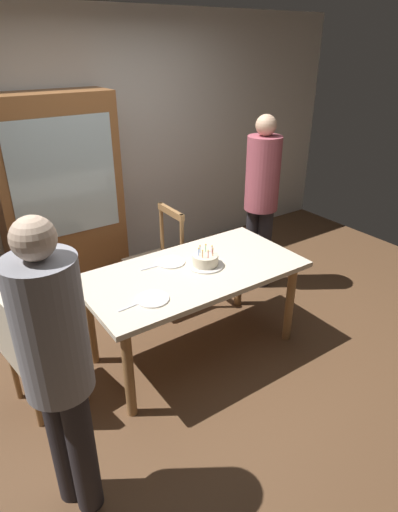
% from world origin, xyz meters
% --- Properties ---
extents(ground, '(6.40, 6.40, 0.00)m').
position_xyz_m(ground, '(0.00, 0.00, 0.00)').
color(ground, brown).
extents(back_wall, '(6.40, 0.10, 2.60)m').
position_xyz_m(back_wall, '(0.00, 1.85, 1.30)').
color(back_wall, beige).
rests_on(back_wall, ground).
extents(dining_table, '(1.66, 0.85, 0.75)m').
position_xyz_m(dining_table, '(0.00, 0.00, 0.65)').
color(dining_table, beige).
rests_on(dining_table, ground).
extents(birthday_cake, '(0.28, 0.28, 0.16)m').
position_xyz_m(birthday_cake, '(0.11, -0.00, 0.79)').
color(birthday_cake, silver).
rests_on(birthday_cake, dining_table).
extents(plate_near_celebrant, '(0.22, 0.22, 0.01)m').
position_xyz_m(plate_near_celebrant, '(-0.46, -0.19, 0.75)').
color(plate_near_celebrant, white).
rests_on(plate_near_celebrant, dining_table).
extents(plate_far_side, '(0.22, 0.22, 0.01)m').
position_xyz_m(plate_far_side, '(-0.08, 0.19, 0.75)').
color(plate_far_side, white).
rests_on(plate_far_side, dining_table).
extents(fork_near_celebrant, '(0.18, 0.03, 0.01)m').
position_xyz_m(fork_near_celebrant, '(-0.62, -0.19, 0.75)').
color(fork_near_celebrant, silver).
rests_on(fork_near_celebrant, dining_table).
extents(fork_far_side, '(0.18, 0.03, 0.01)m').
position_xyz_m(fork_far_side, '(-0.24, 0.21, 0.75)').
color(fork_far_side, silver).
rests_on(fork_far_side, dining_table).
extents(chair_spindle_back, '(0.44, 0.44, 0.95)m').
position_xyz_m(chair_spindle_back, '(0.09, 0.75, 0.46)').
color(chair_spindle_back, tan).
rests_on(chair_spindle_back, ground).
extents(chair_upholstered, '(0.50, 0.50, 0.95)m').
position_xyz_m(chair_upholstered, '(-1.22, 0.11, 0.53)').
color(chair_upholstered, beige).
rests_on(chair_upholstered, ground).
extents(person_celebrant, '(0.32, 0.32, 1.68)m').
position_xyz_m(person_celebrant, '(-1.24, -0.71, 0.96)').
color(person_celebrant, '#262328').
rests_on(person_celebrant, ground).
extents(person_guest, '(0.32, 0.32, 1.71)m').
position_xyz_m(person_guest, '(1.14, 0.53, 0.98)').
color(person_guest, '#262328').
rests_on(person_guest, ground).
extents(china_cabinet, '(1.10, 0.45, 1.90)m').
position_xyz_m(china_cabinet, '(-0.46, 1.56, 0.95)').
color(china_cabinet, brown).
rests_on(china_cabinet, ground).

